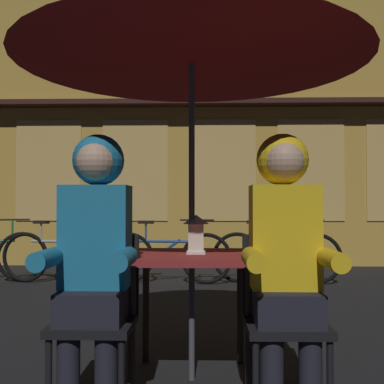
{
  "coord_description": "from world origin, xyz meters",
  "views": [
    {
      "loc": [
        0.07,
        -2.81,
        1.04
      ],
      "look_at": [
        0.0,
        0.07,
        1.11
      ],
      "focal_mm": 44.32,
      "sensor_mm": 36.0,
      "label": 1
    }
  ],
  "objects_px": {
    "cafe_table": "(192,271)",
    "person_right_hooded": "(285,242)",
    "bicycle_third": "(167,257)",
    "patio_umbrella": "(192,33)",
    "bicycle_second": "(61,257)",
    "bicycle_fourth": "(276,257)",
    "person_left_hooded": "(95,241)",
    "chair_left": "(97,310)",
    "lantern": "(196,233)",
    "chair_right": "(284,311)"
  },
  "relations": [
    {
      "from": "cafe_table",
      "to": "bicycle_second",
      "type": "relative_size",
      "value": 0.44
    },
    {
      "from": "chair_left",
      "to": "bicycle_fourth",
      "type": "relative_size",
      "value": 0.52
    },
    {
      "from": "person_left_hooded",
      "to": "person_right_hooded",
      "type": "height_order",
      "value": "same"
    },
    {
      "from": "chair_left",
      "to": "person_right_hooded",
      "type": "bearing_deg",
      "value": -3.39
    },
    {
      "from": "person_right_hooded",
      "to": "bicycle_second",
      "type": "bearing_deg",
      "value": 121.24
    },
    {
      "from": "bicycle_third",
      "to": "person_right_hooded",
      "type": "bearing_deg",
      "value": -76.81
    },
    {
      "from": "chair_right",
      "to": "person_left_hooded",
      "type": "distance_m",
      "value": 1.03
    },
    {
      "from": "cafe_table",
      "to": "bicycle_third",
      "type": "xyz_separation_m",
      "value": [
        -0.41,
        3.36,
        -0.29
      ]
    },
    {
      "from": "bicycle_third",
      "to": "chair_left",
      "type": "bearing_deg",
      "value": -91.12
    },
    {
      "from": "chair_right",
      "to": "person_left_hooded",
      "type": "height_order",
      "value": "person_left_hooded"
    },
    {
      "from": "chair_right",
      "to": "person_right_hooded",
      "type": "xyz_separation_m",
      "value": [
        0.0,
        -0.06,
        0.36
      ]
    },
    {
      "from": "cafe_table",
      "to": "person_right_hooded",
      "type": "bearing_deg",
      "value": -41.57
    },
    {
      "from": "chair_right",
      "to": "lantern",
      "type": "bearing_deg",
      "value": 140.54
    },
    {
      "from": "person_left_hooded",
      "to": "person_right_hooded",
      "type": "bearing_deg",
      "value": 0.0
    },
    {
      "from": "cafe_table",
      "to": "person_right_hooded",
      "type": "height_order",
      "value": "person_right_hooded"
    },
    {
      "from": "lantern",
      "to": "person_left_hooded",
      "type": "bearing_deg",
      "value": -139.54
    },
    {
      "from": "bicycle_second",
      "to": "bicycle_fourth",
      "type": "xyz_separation_m",
      "value": [
        2.8,
        0.09,
        0.0
      ]
    },
    {
      "from": "person_right_hooded",
      "to": "bicycle_fourth",
      "type": "bearing_deg",
      "value": 82.04
    },
    {
      "from": "person_right_hooded",
      "to": "bicycle_fourth",
      "type": "xyz_separation_m",
      "value": [
        0.54,
        3.83,
        -0.5
      ]
    },
    {
      "from": "chair_left",
      "to": "chair_right",
      "type": "relative_size",
      "value": 1.0
    },
    {
      "from": "patio_umbrella",
      "to": "bicycle_fourth",
      "type": "height_order",
      "value": "patio_umbrella"
    },
    {
      "from": "chair_left",
      "to": "person_right_hooded",
      "type": "height_order",
      "value": "person_right_hooded"
    },
    {
      "from": "cafe_table",
      "to": "patio_umbrella",
      "type": "distance_m",
      "value": 1.42
    },
    {
      "from": "patio_umbrella",
      "to": "person_right_hooded",
      "type": "distance_m",
      "value": 1.37
    },
    {
      "from": "person_right_hooded",
      "to": "bicycle_third",
      "type": "xyz_separation_m",
      "value": [
        -0.89,
        3.78,
        -0.5
      ]
    },
    {
      "from": "bicycle_second",
      "to": "person_right_hooded",
      "type": "bearing_deg",
      "value": -58.76
    },
    {
      "from": "chair_right",
      "to": "bicycle_third",
      "type": "distance_m",
      "value": 3.83
    },
    {
      "from": "chair_right",
      "to": "person_right_hooded",
      "type": "relative_size",
      "value": 0.62
    },
    {
      "from": "lantern",
      "to": "bicycle_fourth",
      "type": "xyz_separation_m",
      "value": [
        0.99,
        3.4,
        -0.51
      ]
    },
    {
      "from": "person_left_hooded",
      "to": "bicycle_third",
      "type": "relative_size",
      "value": 0.83
    },
    {
      "from": "cafe_table",
      "to": "patio_umbrella",
      "type": "height_order",
      "value": "patio_umbrella"
    },
    {
      "from": "bicycle_second",
      "to": "lantern",
      "type": "bearing_deg",
      "value": -61.27
    },
    {
      "from": "patio_umbrella",
      "to": "person_right_hooded",
      "type": "xyz_separation_m",
      "value": [
        0.48,
        -0.43,
        -1.21
      ]
    },
    {
      "from": "bicycle_third",
      "to": "bicycle_fourth",
      "type": "height_order",
      "value": "same"
    },
    {
      "from": "person_left_hooded",
      "to": "chair_right",
      "type": "bearing_deg",
      "value": 3.39
    },
    {
      "from": "person_right_hooded",
      "to": "chair_right",
      "type": "bearing_deg",
      "value": 90.0
    },
    {
      "from": "chair_left",
      "to": "lantern",
      "type": "bearing_deg",
      "value": 36.52
    },
    {
      "from": "chair_right",
      "to": "bicycle_fourth",
      "type": "relative_size",
      "value": 0.52
    },
    {
      "from": "bicycle_fourth",
      "to": "person_left_hooded",
      "type": "bearing_deg",
      "value": -111.34
    },
    {
      "from": "cafe_table",
      "to": "person_left_hooded",
      "type": "xyz_separation_m",
      "value": [
        -0.48,
        -0.43,
        0.21
      ]
    },
    {
      "from": "patio_umbrella",
      "to": "bicycle_second",
      "type": "distance_m",
      "value": 4.14
    },
    {
      "from": "bicycle_third",
      "to": "bicycle_fourth",
      "type": "xyz_separation_m",
      "value": [
        1.42,
        0.04,
        0.0
      ]
    },
    {
      "from": "patio_umbrella",
      "to": "person_left_hooded",
      "type": "bearing_deg",
      "value": -138.43
    },
    {
      "from": "person_left_hooded",
      "to": "bicycle_fourth",
      "type": "relative_size",
      "value": 0.84
    },
    {
      "from": "patio_umbrella",
      "to": "person_left_hooded",
      "type": "distance_m",
      "value": 1.37
    },
    {
      "from": "bicycle_third",
      "to": "bicycle_fourth",
      "type": "relative_size",
      "value": 1.0
    },
    {
      "from": "patio_umbrella",
      "to": "person_left_hooded",
      "type": "xyz_separation_m",
      "value": [
        -0.48,
        -0.43,
        -1.21
      ]
    },
    {
      "from": "chair_left",
      "to": "cafe_table",
      "type": "bearing_deg",
      "value": 37.55
    },
    {
      "from": "cafe_table",
      "to": "patio_umbrella",
      "type": "bearing_deg",
      "value": 0.0
    },
    {
      "from": "bicycle_second",
      "to": "bicycle_third",
      "type": "distance_m",
      "value": 1.38
    }
  ]
}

